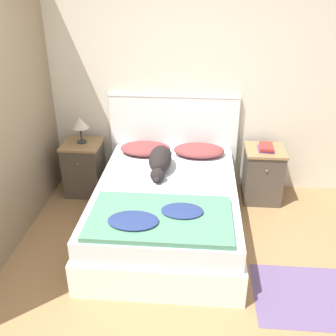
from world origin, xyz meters
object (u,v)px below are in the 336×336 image
(pillow_left, at_px, (145,148))
(book_stack, at_px, (266,148))
(nightstand_right, at_px, (263,174))
(dog, at_px, (160,161))
(bed, at_px, (166,210))
(nightstand_left, at_px, (84,168))
(pillow_right, at_px, (199,150))
(table_lamp, at_px, (80,124))

(pillow_left, distance_m, book_stack, 1.34)
(nightstand_right, xyz_separation_m, dog, (-1.13, -0.40, 0.32))
(bed, distance_m, pillow_left, 0.88)
(bed, height_order, nightstand_left, nightstand_left)
(nightstand_right, distance_m, pillow_right, 0.78)
(nightstand_left, height_order, nightstand_right, same)
(pillow_right, bearing_deg, nightstand_left, -179.59)
(nightstand_left, relative_size, pillow_left, 1.10)
(book_stack, bearing_deg, table_lamp, 178.97)
(pillow_right, bearing_deg, pillow_left, 180.00)
(pillow_left, height_order, table_lamp, table_lamp)
(pillow_right, xyz_separation_m, dog, (-0.40, -0.41, 0.05))
(table_lamp, bearing_deg, dog, -23.99)
(pillow_right, distance_m, dog, 0.58)
(book_stack, bearing_deg, nightstand_right, 83.04)
(nightstand_left, relative_size, pillow_right, 1.10)
(dog, bearing_deg, pillow_right, 45.92)
(pillow_left, relative_size, book_stack, 2.41)
(bed, bearing_deg, table_lamp, 143.76)
(pillow_left, bearing_deg, nightstand_left, -179.25)
(nightstand_left, xyz_separation_m, pillow_right, (1.34, 0.01, 0.27))
(nightstand_right, bearing_deg, book_stack, -96.96)
(nightstand_left, height_order, pillow_left, pillow_left)
(bed, bearing_deg, pillow_left, 112.04)
(nightstand_left, distance_m, dog, 1.08)
(dog, bearing_deg, book_stack, 18.73)
(pillow_left, height_order, pillow_right, same)
(dog, bearing_deg, table_lamp, 156.01)
(bed, height_order, dog, dog)
(table_lamp, bearing_deg, nightstand_left, -90.00)
(book_stack, relative_size, table_lamp, 0.78)
(table_lamp, bearing_deg, pillow_left, -0.67)
(bed, distance_m, pillow_right, 0.88)
(dog, bearing_deg, nightstand_right, 19.55)
(bed, bearing_deg, nightstand_left, 144.41)
(pillow_left, relative_size, pillow_right, 1.00)
(bed, xyz_separation_m, pillow_left, (-0.30, 0.75, 0.33))
(pillow_left, distance_m, table_lamp, 0.78)
(pillow_right, relative_size, book_stack, 2.41)
(nightstand_left, xyz_separation_m, dog, (0.94, -0.40, 0.32))
(bed, height_order, book_stack, book_stack)
(nightstand_right, height_order, dog, dog)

